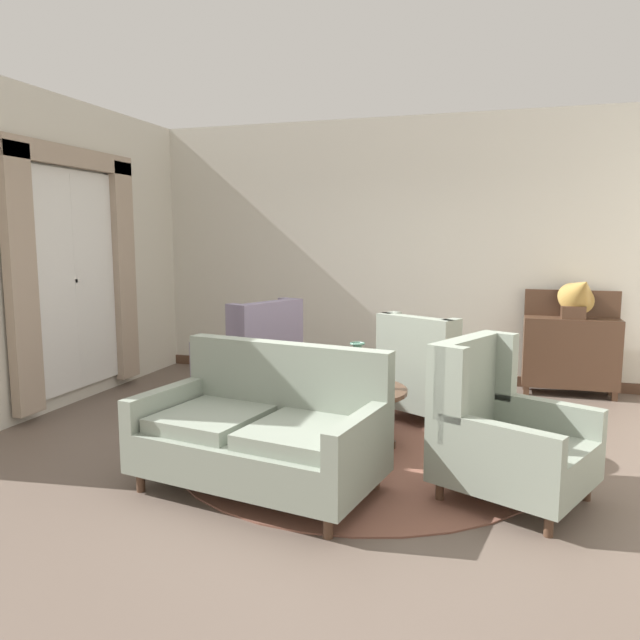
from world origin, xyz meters
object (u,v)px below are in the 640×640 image
Objects in this scene: porcelain_vase at (357,369)px; armchair_far_left at (502,434)px; armchair_foreground_right at (253,364)px; gramophone at (580,293)px; sideboard at (571,350)px; settee at (263,432)px; side_table at (475,404)px; coffee_table at (353,398)px; armchair_back_corner at (430,376)px.

armchair_far_left is at bearing -31.36° from porcelain_vase.
armchair_foreground_right is at bearing 83.58° from armchair_far_left.
armchair_far_left is at bearing -104.68° from gramophone.
armchair_far_left reaches higher than porcelain_vase.
armchair_far_left is (2.43, -1.47, -0.03)m from armchair_foreground_right.
sideboard reaches higher than porcelain_vase.
gramophone is at bearing 64.02° from settee.
settee is 2.52× the size of side_table.
armchair_foreground_right reaches higher than coffee_table.
porcelain_vase is 1.38m from armchair_far_left.
porcelain_vase is 0.21× the size of settee.
side_table is (0.95, 0.03, -0.23)m from porcelain_vase.
coffee_table is 1.07m from armchair_back_corner.
armchair_back_corner is (1.77, 0.14, -0.04)m from armchair_foreground_right.
porcelain_vase is (0.03, 0.03, 0.24)m from coffee_table.
settee is at bearing 93.36° from armchair_back_corner.
sideboard is 0.66m from gramophone.
settee reaches higher than porcelain_vase.
porcelain_vase is at bearing -178.45° from side_table.
gramophone reaches higher than settee.
sideboard is (2.30, 3.33, 0.10)m from settee.
armchair_foreground_right is (-1.24, 0.80, 0.05)m from coffee_table.
side_table is at bearing 94.24° from armchair_foreground_right.
settee is at bearing 126.44° from armchair_far_left.
coffee_table is 1.28× the size of side_table.
settee reaches higher than coffee_table.
sideboard is (1.90, 2.32, 0.09)m from coffee_table.
armchair_back_corner is at bearing -137.78° from gramophone.
sideboard is at bearing -105.82° from armchair_back_corner.
gramophone reaches higher than coffee_table.
armchair_back_corner is 0.98m from side_table.
side_table is 2.48m from gramophone.
settee is 2.15m from armchair_back_corner.
armchair_back_corner reaches higher than settee.
porcelain_vase is 0.64× the size of gramophone.
armchair_back_corner reaches higher than porcelain_vase.
settee is at bearing -124.63° from sideboard.
sideboard reaches higher than armchair_back_corner.
coffee_table is 2.38× the size of porcelain_vase.
armchair_far_left is 1.95× the size of gramophone.
armchair_foreground_right is at bearing -154.08° from sideboard.
settee is 1.62m from armchair_far_left.
armchair_far_left is 3.09m from gramophone.
settee is 4.07m from gramophone.
coffee_table is at bearing 78.44° from settee.
armchair_foreground_right is 1.59× the size of side_table.
porcelain_vase is at bearing 77.88° from settee.
armchair_foreground_right is 1.77m from armchair_back_corner.
armchair_far_left is at bearing 141.33° from armchair_back_corner.
gramophone is at bearing 136.74° from armchair_foreground_right.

